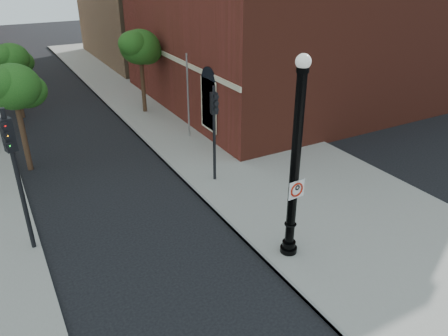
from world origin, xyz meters
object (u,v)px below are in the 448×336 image
lamppost (295,172)px  traffic_signal_left (14,159)px  no_parking_sign (297,189)px  traffic_signal_right (214,119)px

lamppost → traffic_signal_left: (-7.09, 4.22, 0.30)m
no_parking_sign → traffic_signal_right: 5.77m
lamppost → traffic_signal_right: bearing=86.9°
no_parking_sign → traffic_signal_left: traffic_signal_left is taller
lamppost → no_parking_sign: 0.51m
traffic_signal_right → lamppost: bearing=-86.7°
lamppost → traffic_signal_right: size_ratio=1.54×
no_parking_sign → traffic_signal_left: (-7.09, 4.39, 0.79)m
no_parking_sign → lamppost: bearing=83.7°
no_parking_sign → traffic_signal_left: size_ratio=0.12×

